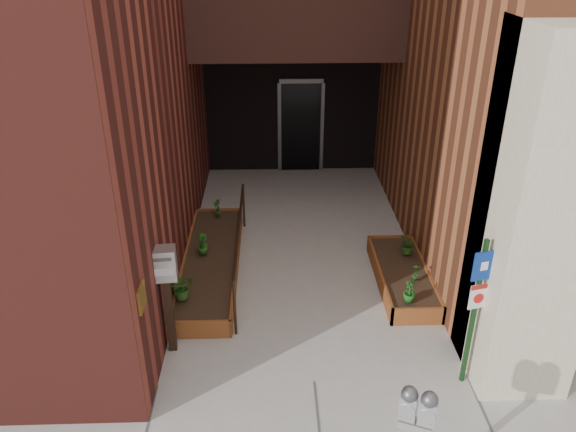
{
  "coord_description": "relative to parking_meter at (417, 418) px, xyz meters",
  "views": [
    {
      "loc": [
        -0.51,
        -5.44,
        5.16
      ],
      "look_at": [
        -0.28,
        1.8,
        1.48
      ],
      "focal_mm": 35.0,
      "sensor_mm": 36.0,
      "label": 1
    }
  ],
  "objects": [
    {
      "name": "ground",
      "position": [
        -0.79,
        1.74,
        -1.17
      ],
      "size": [
        80.0,
        80.0,
        0.0
      ],
      "primitive_type": "plane",
      "color": "#9E9991",
      "rests_on": "ground"
    },
    {
      "name": "planter_left",
      "position": [
        -2.34,
        4.44,
        -1.04
      ],
      "size": [
        0.9,
        3.6,
        0.3
      ],
      "color": "brown",
      "rests_on": "ground"
    },
    {
      "name": "planter_right",
      "position": [
        0.81,
        3.94,
        -1.04
      ],
      "size": [
        0.8,
        2.2,
        0.3
      ],
      "color": "brown",
      "rests_on": "ground"
    },
    {
      "name": "handrail",
      "position": [
        -1.84,
        4.39,
        -0.43
      ],
      "size": [
        0.04,
        3.34,
        0.9
      ],
      "color": "black",
      "rests_on": "ground"
    },
    {
      "name": "parking_meter",
      "position": [
        0.0,
        0.0,
        0.0
      ],
      "size": [
        0.35,
        0.24,
        1.52
      ],
      "color": "#B9B9BC",
      "rests_on": "ground"
    },
    {
      "name": "sign_post",
      "position": [
        1.12,
        1.69,
        0.1
      ],
      "size": [
        0.28,
        0.1,
        2.08
      ],
      "color": "#133615",
      "rests_on": "ground"
    },
    {
      "name": "payment_dropbox",
      "position": [
        -2.69,
        2.44,
        -0.02
      ],
      "size": [
        0.34,
        0.27,
        1.6
      ],
      "color": "black",
      "rests_on": "ground"
    },
    {
      "name": "shrub_left_a",
      "position": [
        -2.64,
        3.23,
        -0.68
      ],
      "size": [
        0.47,
        0.47,
        0.39
      ],
      "primitive_type": "imported",
      "rotation": [
        0.0,
        0.0,
        0.46
      ],
      "color": "#29601B",
      "rests_on": "planter_left"
    },
    {
      "name": "shrub_left_b",
      "position": [
        -2.47,
        4.56,
        -0.71
      ],
      "size": [
        0.26,
        0.26,
        0.33
      ],
      "primitive_type": "imported",
      "rotation": [
        0.0,
        0.0,
        2.4
      ],
      "color": "#1F5E1A",
      "rests_on": "planter_left"
    },
    {
      "name": "shrub_left_c",
      "position": [
        -2.47,
        4.52,
        -0.71
      ],
      "size": [
        0.25,
        0.25,
        0.32
      ],
      "primitive_type": "imported",
      "rotation": [
        0.0,
        0.0,
        3.89
      ],
      "color": "#265518",
      "rests_on": "planter_left"
    },
    {
      "name": "shrub_left_d",
      "position": [
        -2.33,
        5.91,
        -0.7
      ],
      "size": [
        0.24,
        0.24,
        0.35
      ],
      "primitive_type": "imported",
      "rotation": [
        0.0,
        0.0,
        5.13
      ],
      "color": "#1F5418",
      "rests_on": "planter_left"
    },
    {
      "name": "shrub_right_a",
      "position": [
        0.7,
        3.04,
        -0.71
      ],
      "size": [
        0.25,
        0.25,
        0.33
      ],
      "primitive_type": "imported",
      "rotation": [
        0.0,
        0.0,
        0.99
      ],
      "color": "#1C5A19",
      "rests_on": "planter_right"
    },
    {
      "name": "shrub_right_b",
      "position": [
        0.93,
        3.59,
        -0.73
      ],
      "size": [
        0.2,
        0.2,
        0.3
      ],
      "primitive_type": "imported",
      "rotation": [
        0.0,
        0.0,
        2.77
      ],
      "color": "#19581D",
      "rests_on": "planter_right"
    },
    {
      "name": "shrub_right_c",
      "position": [
        0.97,
        4.39,
        -0.71
      ],
      "size": [
        0.4,
        0.4,
        0.33
      ],
      "primitive_type": "imported",
      "rotation": [
        0.0,
        0.0,
        4.16
      ],
      "color": "#275518",
      "rests_on": "planter_right"
    }
  ]
}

